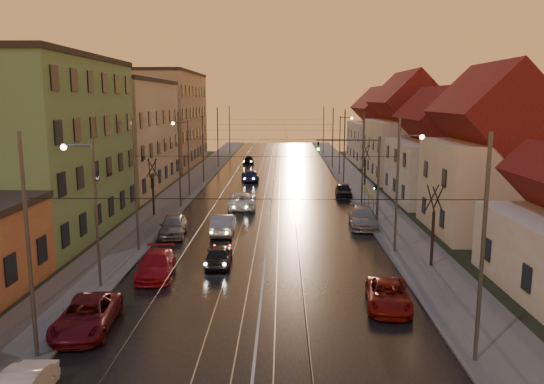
# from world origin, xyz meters

# --- Properties ---
(ground) EXTENTS (160.00, 160.00, 0.00)m
(ground) POSITION_xyz_m (0.00, 0.00, 0.00)
(ground) COLOR black
(ground) RESTS_ON ground
(road) EXTENTS (16.00, 120.00, 0.04)m
(road) POSITION_xyz_m (0.00, 40.00, 0.02)
(road) COLOR black
(road) RESTS_ON ground
(sidewalk_left) EXTENTS (4.00, 120.00, 0.15)m
(sidewalk_left) POSITION_xyz_m (-10.00, 40.00, 0.07)
(sidewalk_left) COLOR #4C4C4C
(sidewalk_left) RESTS_ON ground
(sidewalk_right) EXTENTS (4.00, 120.00, 0.15)m
(sidewalk_right) POSITION_xyz_m (10.00, 40.00, 0.07)
(sidewalk_right) COLOR #4C4C4C
(sidewalk_right) RESTS_ON ground
(tram_rail_0) EXTENTS (0.06, 120.00, 0.03)m
(tram_rail_0) POSITION_xyz_m (-2.20, 40.00, 0.06)
(tram_rail_0) COLOR gray
(tram_rail_0) RESTS_ON road
(tram_rail_1) EXTENTS (0.06, 120.00, 0.03)m
(tram_rail_1) POSITION_xyz_m (-0.77, 40.00, 0.06)
(tram_rail_1) COLOR gray
(tram_rail_1) RESTS_ON road
(tram_rail_2) EXTENTS (0.06, 120.00, 0.03)m
(tram_rail_2) POSITION_xyz_m (0.77, 40.00, 0.06)
(tram_rail_2) COLOR gray
(tram_rail_2) RESTS_ON road
(tram_rail_3) EXTENTS (0.06, 120.00, 0.03)m
(tram_rail_3) POSITION_xyz_m (2.20, 40.00, 0.06)
(tram_rail_3) COLOR gray
(tram_rail_3) RESTS_ON road
(apartment_left_1) EXTENTS (10.00, 18.00, 13.00)m
(apartment_left_1) POSITION_xyz_m (-17.50, 14.00, 6.50)
(apartment_left_1) COLOR #65925D
(apartment_left_1) RESTS_ON ground
(apartment_left_2) EXTENTS (10.00, 20.00, 12.00)m
(apartment_left_2) POSITION_xyz_m (-17.50, 34.00, 6.00)
(apartment_left_2) COLOR beige
(apartment_left_2) RESTS_ON ground
(apartment_left_3) EXTENTS (10.00, 24.00, 14.00)m
(apartment_left_3) POSITION_xyz_m (-17.50, 58.00, 7.00)
(apartment_left_3) COLOR tan
(apartment_left_3) RESTS_ON ground
(house_right_1) EXTENTS (8.67, 10.20, 10.80)m
(house_right_1) POSITION_xyz_m (17.00, 15.00, 5.45)
(house_right_1) COLOR beige
(house_right_1) RESTS_ON ground
(house_right_2) EXTENTS (9.18, 12.24, 9.20)m
(house_right_2) POSITION_xyz_m (17.00, 28.00, 4.64)
(house_right_2) COLOR beige
(house_right_2) RESTS_ON ground
(house_right_3) EXTENTS (9.18, 14.28, 11.50)m
(house_right_3) POSITION_xyz_m (17.00, 43.00, 5.80)
(house_right_3) COLOR beige
(house_right_3) RESTS_ON ground
(house_right_4) EXTENTS (9.18, 16.32, 10.00)m
(house_right_4) POSITION_xyz_m (17.00, 61.00, 5.05)
(house_right_4) COLOR beige
(house_right_4) RESTS_ON ground
(catenary_pole_l_0) EXTENTS (0.16, 0.16, 9.00)m
(catenary_pole_l_0) POSITION_xyz_m (-8.60, -6.00, 4.50)
(catenary_pole_l_0) COLOR #595B60
(catenary_pole_l_0) RESTS_ON ground
(catenary_pole_r_0) EXTENTS (0.16, 0.16, 9.00)m
(catenary_pole_r_0) POSITION_xyz_m (8.60, -6.00, 4.50)
(catenary_pole_r_0) COLOR #595B60
(catenary_pole_r_0) RESTS_ON ground
(catenary_pole_l_1) EXTENTS (0.16, 0.16, 9.00)m
(catenary_pole_l_1) POSITION_xyz_m (-8.60, 9.00, 4.50)
(catenary_pole_l_1) COLOR #595B60
(catenary_pole_l_1) RESTS_ON ground
(catenary_pole_r_1) EXTENTS (0.16, 0.16, 9.00)m
(catenary_pole_r_1) POSITION_xyz_m (8.60, 9.00, 4.50)
(catenary_pole_r_1) COLOR #595B60
(catenary_pole_r_1) RESTS_ON ground
(catenary_pole_l_2) EXTENTS (0.16, 0.16, 9.00)m
(catenary_pole_l_2) POSITION_xyz_m (-8.60, 24.00, 4.50)
(catenary_pole_l_2) COLOR #595B60
(catenary_pole_l_2) RESTS_ON ground
(catenary_pole_r_2) EXTENTS (0.16, 0.16, 9.00)m
(catenary_pole_r_2) POSITION_xyz_m (8.60, 24.00, 4.50)
(catenary_pole_r_2) COLOR #595B60
(catenary_pole_r_2) RESTS_ON ground
(catenary_pole_l_3) EXTENTS (0.16, 0.16, 9.00)m
(catenary_pole_l_3) POSITION_xyz_m (-8.60, 39.00, 4.50)
(catenary_pole_l_3) COLOR #595B60
(catenary_pole_l_3) RESTS_ON ground
(catenary_pole_r_3) EXTENTS (0.16, 0.16, 9.00)m
(catenary_pole_r_3) POSITION_xyz_m (8.60, 39.00, 4.50)
(catenary_pole_r_3) COLOR #595B60
(catenary_pole_r_3) RESTS_ON ground
(catenary_pole_l_4) EXTENTS (0.16, 0.16, 9.00)m
(catenary_pole_l_4) POSITION_xyz_m (-8.60, 54.00, 4.50)
(catenary_pole_l_4) COLOR #595B60
(catenary_pole_l_4) RESTS_ON ground
(catenary_pole_r_4) EXTENTS (0.16, 0.16, 9.00)m
(catenary_pole_r_4) POSITION_xyz_m (8.60, 54.00, 4.50)
(catenary_pole_r_4) COLOR #595B60
(catenary_pole_r_4) RESTS_ON ground
(catenary_pole_l_5) EXTENTS (0.16, 0.16, 9.00)m
(catenary_pole_l_5) POSITION_xyz_m (-8.60, 72.00, 4.50)
(catenary_pole_l_5) COLOR #595B60
(catenary_pole_l_5) RESTS_ON ground
(catenary_pole_r_5) EXTENTS (0.16, 0.16, 9.00)m
(catenary_pole_r_5) POSITION_xyz_m (8.60, 72.00, 4.50)
(catenary_pole_r_5) COLOR #595B60
(catenary_pole_r_5) RESTS_ON ground
(street_lamp_0) EXTENTS (1.75, 0.32, 8.00)m
(street_lamp_0) POSITION_xyz_m (-9.10, 2.00, 4.89)
(street_lamp_0) COLOR #595B60
(street_lamp_0) RESTS_ON ground
(street_lamp_1) EXTENTS (1.75, 0.32, 8.00)m
(street_lamp_1) POSITION_xyz_m (9.10, 10.00, 4.89)
(street_lamp_1) COLOR #595B60
(street_lamp_1) RESTS_ON ground
(street_lamp_2) EXTENTS (1.75, 0.32, 8.00)m
(street_lamp_2) POSITION_xyz_m (-9.10, 30.00, 4.89)
(street_lamp_2) COLOR #595B60
(street_lamp_2) RESTS_ON ground
(street_lamp_3) EXTENTS (1.75, 0.32, 8.00)m
(street_lamp_3) POSITION_xyz_m (9.10, 46.00, 4.89)
(street_lamp_3) COLOR #595B60
(street_lamp_3) RESTS_ON ground
(traffic_light_mast) EXTENTS (5.30, 0.32, 7.20)m
(traffic_light_mast) POSITION_xyz_m (7.99, 18.00, 4.60)
(traffic_light_mast) COLOR #595B60
(traffic_light_mast) RESTS_ON ground
(bare_tree_0) EXTENTS (1.09, 1.09, 5.11)m
(bare_tree_0) POSITION_xyz_m (-10.20, 20.00, 2.49)
(bare_tree_0) COLOR black
(bare_tree_0) RESTS_ON ground
(bare_tree_1) EXTENTS (1.09, 1.09, 5.11)m
(bare_tree_1) POSITION_xyz_m (10.20, 6.00, 2.49)
(bare_tree_1) COLOR black
(bare_tree_1) RESTS_ON ground
(bare_tree_2) EXTENTS (1.09, 1.09, 5.11)m
(bare_tree_2) POSITION_xyz_m (10.40, 34.00, 2.49)
(bare_tree_2) COLOR black
(bare_tree_2) RESTS_ON ground
(driving_car_0) EXTENTS (1.71, 3.95, 1.33)m
(driving_car_0) POSITION_xyz_m (-2.84, 6.19, 0.66)
(driving_car_0) COLOR black
(driving_car_0) RESTS_ON ground
(driving_car_1) EXTENTS (1.85, 4.79, 1.56)m
(driving_car_1) POSITION_xyz_m (-3.47, 13.96, 0.78)
(driving_car_1) COLOR #B0AFB5
(driving_car_1) RESTS_ON ground
(driving_car_2) EXTENTS (2.76, 5.58, 1.52)m
(driving_car_2) POSITION_xyz_m (-2.68, 23.59, 0.76)
(driving_car_2) COLOR white
(driving_car_2) RESTS_ON ground
(driving_car_3) EXTENTS (2.63, 5.08, 1.41)m
(driving_car_3) POSITION_xyz_m (-2.97, 40.54, 0.71)
(driving_car_3) COLOR navy
(driving_car_3) RESTS_ON ground
(driving_car_4) EXTENTS (2.08, 4.38, 1.45)m
(driving_car_4) POSITION_xyz_m (-4.34, 58.47, 0.72)
(driving_car_4) COLOR black
(driving_car_4) RESTS_ON ground
(parked_left_1) EXTENTS (2.59, 5.06, 1.37)m
(parked_left_1) POSITION_xyz_m (-7.60, -3.29, 0.68)
(parked_left_1) COLOR maroon
(parked_left_1) RESTS_ON ground
(parked_left_2) EXTENTS (2.38, 4.94, 1.39)m
(parked_left_2) POSITION_xyz_m (-6.25, 4.10, 0.69)
(parked_left_2) COLOR #AE111E
(parked_left_2) RESTS_ON ground
(parked_left_3) EXTENTS (2.24, 4.74, 1.57)m
(parked_left_3) POSITION_xyz_m (-7.14, 13.30, 0.78)
(parked_left_3) COLOR gray
(parked_left_3) RESTS_ON ground
(parked_right_0) EXTENTS (2.58, 4.73, 1.26)m
(parked_right_0) POSITION_xyz_m (6.32, -0.37, 0.63)
(parked_right_0) COLOR maroon
(parked_right_0) RESTS_ON ground
(parked_right_1) EXTENTS (2.52, 5.46, 1.55)m
(parked_right_1) POSITION_xyz_m (7.60, 16.46, 0.77)
(parked_right_1) COLOR #9E9FA3
(parked_right_1) RESTS_ON ground
(parked_right_2) EXTENTS (1.95, 4.29, 1.43)m
(parked_right_2) POSITION_xyz_m (7.54, 29.72, 0.71)
(parked_right_2) COLOR black
(parked_right_2) RESTS_ON ground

